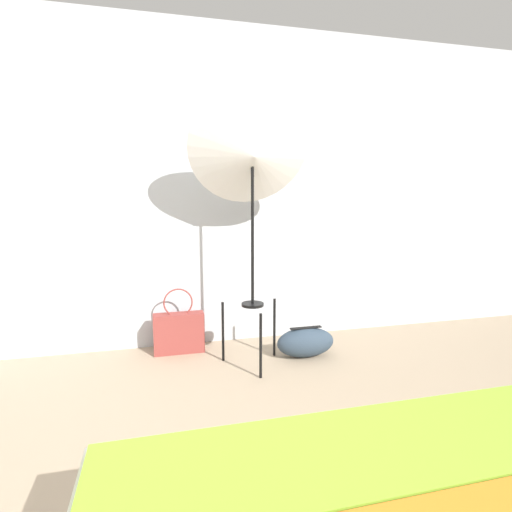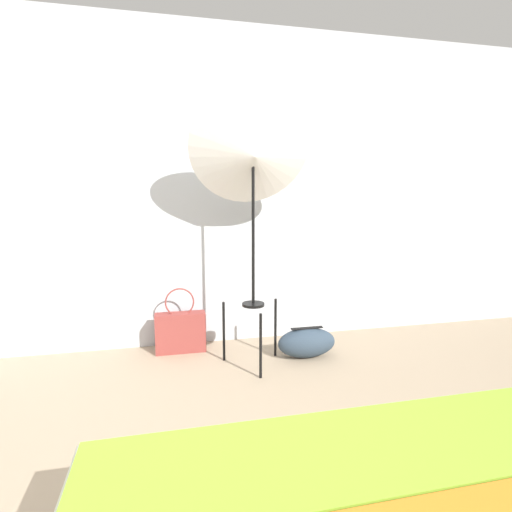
% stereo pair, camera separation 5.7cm
% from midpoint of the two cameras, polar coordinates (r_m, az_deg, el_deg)
% --- Properties ---
extents(wall_back, '(8.00, 0.05, 2.60)m').
position_cam_midpoint_polar(wall_back, '(3.34, -8.55, 9.40)').
color(wall_back, '#B7BCC1').
rests_on(wall_back, ground_plane).
extents(photo_umbrella, '(0.89, 0.58, 1.98)m').
position_cam_midpoint_polar(photo_umbrella, '(2.85, -1.11, 14.44)').
color(photo_umbrella, black).
rests_on(photo_umbrella, ground_plane).
extents(tote_bag, '(0.40, 0.12, 0.53)m').
position_cam_midpoint_polar(tote_bag, '(3.31, -11.44, -10.57)').
color(tote_bag, brown).
rests_on(tote_bag, ground_plane).
extents(duffel_bag, '(0.46, 0.23, 0.24)m').
position_cam_midpoint_polar(duffel_bag, '(3.21, 6.57, -12.14)').
color(duffel_bag, '#2D3D4C').
rests_on(duffel_bag, ground_plane).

